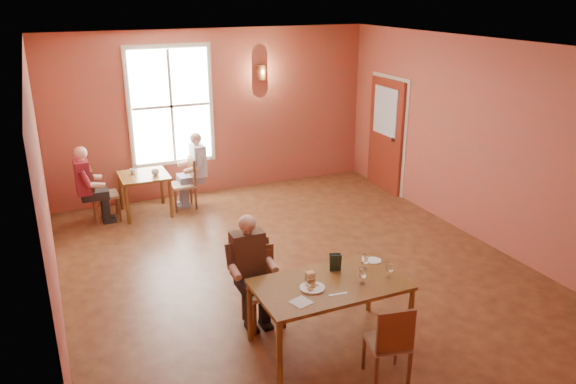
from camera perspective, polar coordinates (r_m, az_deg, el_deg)
name	(u,v)px	position (r m, az deg, el deg)	size (l,w,h in m)	color
ground	(294,268)	(7.84, 0.60, -7.69)	(6.00, 7.00, 0.01)	brown
wall_back	(215,113)	(10.46, -7.47, 7.97)	(6.00, 0.04, 3.00)	brown
wall_front	(487,288)	(4.57, 19.52, -9.14)	(6.00, 0.04, 3.00)	brown
wall_left	(44,197)	(6.66, -23.50, -0.48)	(0.04, 7.00, 3.00)	brown
wall_right	(476,140)	(8.91, 18.54, 5.01)	(0.04, 7.00, 3.00)	brown
ceiling	(295,45)	(6.98, 0.69, 14.70)	(6.00, 7.00, 0.04)	white
window	(171,106)	(10.17, -11.79, 8.54)	(1.36, 0.10, 1.96)	white
door	(385,136)	(10.73, 9.86, 5.68)	(0.12, 1.04, 2.10)	maroon
wall_sconce	(262,72)	(10.53, -2.69, 12.06)	(0.16, 0.16, 0.28)	brown
main_table	(329,314)	(6.14, 4.22, -12.23)	(1.59, 0.89, 0.74)	brown
chair_diner_main	(263,289)	(6.43, -2.54, -9.81)	(0.40, 0.40, 0.90)	#452312
diner_main	(264,277)	(6.32, -2.46, -8.63)	(0.49, 0.49, 1.23)	black
chair_empty	(387,340)	(5.71, 10.06, -14.62)	(0.38, 0.38, 0.85)	brown
plate_food	(312,287)	(5.83, 2.49, -9.63)	(0.26, 0.26, 0.03)	white
sandwich	(310,278)	(5.92, 2.26, -8.74)	(0.09, 0.08, 0.10)	tan
goblet_a	(365,262)	(6.21, 7.79, -7.03)	(0.08, 0.08, 0.19)	white
goblet_b	(389,270)	(6.09, 10.24, -7.77)	(0.07, 0.07, 0.19)	white
goblet_c	(362,275)	(5.93, 7.57, -8.39)	(0.08, 0.08, 0.19)	white
menu_stand	(335,262)	(6.15, 4.83, -7.13)	(0.12, 0.06, 0.20)	black
knife	(338,294)	(5.76, 5.10, -10.30)	(0.20, 0.02, 0.00)	#B2B2C5
napkin	(301,302)	(5.60, 1.33, -11.13)	(0.18, 0.18, 0.01)	white
side_plate	(373,261)	(6.45, 8.68, -6.91)	(0.17, 0.17, 0.01)	white
second_table	(145,194)	(9.85, -14.30, -0.20)	(0.79, 0.79, 0.70)	brown
chair_diner_white	(183,184)	(9.94, -10.67, 0.84)	(0.39, 0.39, 0.89)	brown
diner_white	(184,173)	(9.89, -10.57, 1.88)	(0.50, 0.50, 1.26)	silver
chair_diner_maroon	(105,194)	(9.75, -18.09, -0.16)	(0.40, 0.40, 0.91)	brown
diner_maroon	(102,184)	(9.69, -18.38, 0.82)	(0.51, 0.51, 1.27)	#4E1318
cup_a	(155,173)	(9.64, -13.34, 1.94)	(0.12, 0.12, 0.10)	white
cup_b	(133,172)	(9.79, -15.50, 2.00)	(0.10, 0.10, 0.09)	white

